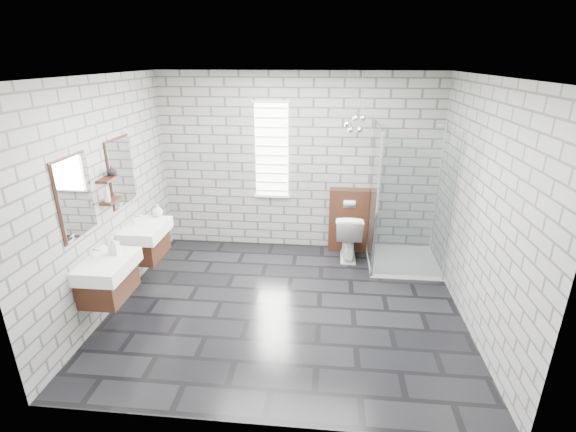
# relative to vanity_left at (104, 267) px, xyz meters

# --- Properties ---
(floor) EXTENTS (4.20, 3.60, 0.02)m
(floor) POSITION_rel_vanity_left_xyz_m (1.91, 0.62, -0.77)
(floor) COLOR black
(floor) RESTS_ON ground
(ceiling) EXTENTS (4.20, 3.60, 0.02)m
(ceiling) POSITION_rel_vanity_left_xyz_m (1.91, 0.62, 1.95)
(ceiling) COLOR white
(ceiling) RESTS_ON wall_back
(wall_back) EXTENTS (4.20, 0.02, 2.70)m
(wall_back) POSITION_rel_vanity_left_xyz_m (1.91, 2.43, 0.59)
(wall_back) COLOR #969792
(wall_back) RESTS_ON floor
(wall_front) EXTENTS (4.20, 0.02, 2.70)m
(wall_front) POSITION_rel_vanity_left_xyz_m (1.91, -1.19, 0.59)
(wall_front) COLOR #969792
(wall_front) RESTS_ON floor
(wall_left) EXTENTS (0.02, 3.60, 2.70)m
(wall_left) POSITION_rel_vanity_left_xyz_m (-0.20, 0.62, 0.59)
(wall_left) COLOR #969792
(wall_left) RESTS_ON floor
(wall_right) EXTENTS (0.02, 3.60, 2.70)m
(wall_right) POSITION_rel_vanity_left_xyz_m (4.02, 0.62, 0.59)
(wall_right) COLOR #969792
(wall_right) RESTS_ON floor
(vanity_left) EXTENTS (0.47, 0.70, 1.57)m
(vanity_left) POSITION_rel_vanity_left_xyz_m (0.00, 0.00, 0.00)
(vanity_left) COLOR #402113
(vanity_left) RESTS_ON wall_left
(vanity_right) EXTENTS (0.47, 0.70, 1.57)m
(vanity_right) POSITION_rel_vanity_left_xyz_m (0.00, 0.99, 0.00)
(vanity_right) COLOR #402113
(vanity_right) RESTS_ON wall_left
(shelf_lower) EXTENTS (0.14, 0.30, 0.03)m
(shelf_lower) POSITION_rel_vanity_left_xyz_m (-0.12, 0.57, 0.56)
(shelf_lower) COLOR #402113
(shelf_lower) RESTS_ON wall_left
(shelf_upper) EXTENTS (0.14, 0.30, 0.03)m
(shelf_upper) POSITION_rel_vanity_left_xyz_m (-0.12, 0.57, 0.82)
(shelf_upper) COLOR #402113
(shelf_upper) RESTS_ON wall_left
(window) EXTENTS (0.56, 0.05, 1.48)m
(window) POSITION_rel_vanity_left_xyz_m (1.51, 2.40, 0.79)
(window) COLOR white
(window) RESTS_ON wall_back
(cistern_panel) EXTENTS (0.60, 0.20, 1.00)m
(cistern_panel) POSITION_rel_vanity_left_xyz_m (2.71, 2.32, -0.26)
(cistern_panel) COLOR #402113
(cistern_panel) RESTS_ON floor
(flush_plate) EXTENTS (0.18, 0.01, 0.12)m
(flush_plate) POSITION_rel_vanity_left_xyz_m (2.71, 2.21, 0.04)
(flush_plate) COLOR silver
(flush_plate) RESTS_ON cistern_panel
(shower_enclosure) EXTENTS (1.00, 1.00, 2.03)m
(shower_enclosure) POSITION_rel_vanity_left_xyz_m (3.41, 1.80, -0.25)
(shower_enclosure) COLOR white
(shower_enclosure) RESTS_ON floor
(pendant_cluster) EXTENTS (0.30, 0.20, 0.80)m
(pendant_cluster) POSITION_rel_vanity_left_xyz_m (2.71, 1.98, 1.28)
(pendant_cluster) COLOR silver
(pendant_cluster) RESTS_ON ceiling
(toilet) EXTENTS (0.41, 0.71, 0.72)m
(toilet) POSITION_rel_vanity_left_xyz_m (2.71, 2.06, -0.40)
(toilet) COLOR white
(toilet) RESTS_ON floor
(soap_bottle_a) EXTENTS (0.10, 0.10, 0.21)m
(soap_bottle_a) POSITION_rel_vanity_left_xyz_m (0.06, 0.14, 0.20)
(soap_bottle_a) COLOR #B2B2B2
(soap_bottle_a) RESTS_ON vanity_left
(soap_bottle_b) EXTENTS (0.18, 0.18, 0.17)m
(soap_bottle_b) POSITION_rel_vanity_left_xyz_m (0.09, 1.31, 0.18)
(soap_bottle_b) COLOR #B2B2B2
(soap_bottle_b) RESTS_ON vanity_right
(soap_bottle_c) EXTENTS (0.08, 0.08, 0.19)m
(soap_bottle_c) POSITION_rel_vanity_left_xyz_m (-0.11, 0.47, 0.67)
(soap_bottle_c) COLOR #B2B2B2
(soap_bottle_c) RESTS_ON shelf_lower
(vase) EXTENTS (0.11, 0.11, 0.11)m
(vase) POSITION_rel_vanity_left_xyz_m (-0.11, 0.66, 0.90)
(vase) COLOR #B2B2B2
(vase) RESTS_ON shelf_upper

